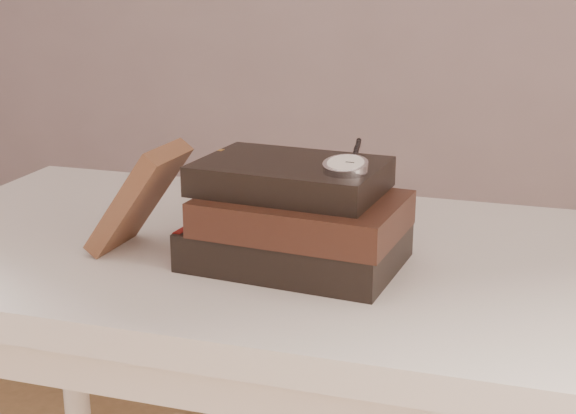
% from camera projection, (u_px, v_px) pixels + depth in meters
% --- Properties ---
extents(table, '(1.00, 0.60, 0.75)m').
position_uv_depth(table, '(243.00, 304.00, 1.18)').
color(table, beige).
rests_on(table, ground).
extents(book_stack, '(0.28, 0.21, 0.13)m').
position_uv_depth(book_stack, '(297.00, 218.00, 1.06)').
color(book_stack, black).
rests_on(book_stack, table).
extents(journal, '(0.12, 0.11, 0.15)m').
position_uv_depth(journal, '(139.00, 198.00, 1.10)').
color(journal, '#45281A').
rests_on(journal, table).
extents(pocket_watch, '(0.06, 0.16, 0.02)m').
position_uv_depth(pocket_watch, '(346.00, 164.00, 1.00)').
color(pocket_watch, silver).
rests_on(pocket_watch, book_stack).
extents(eyeglasses, '(0.12, 0.14, 0.05)m').
position_uv_depth(eyeglasses, '(258.00, 183.00, 1.17)').
color(eyeglasses, silver).
rests_on(eyeglasses, book_stack).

